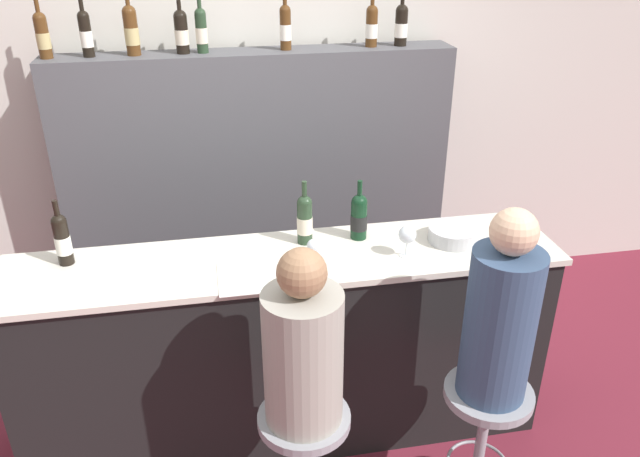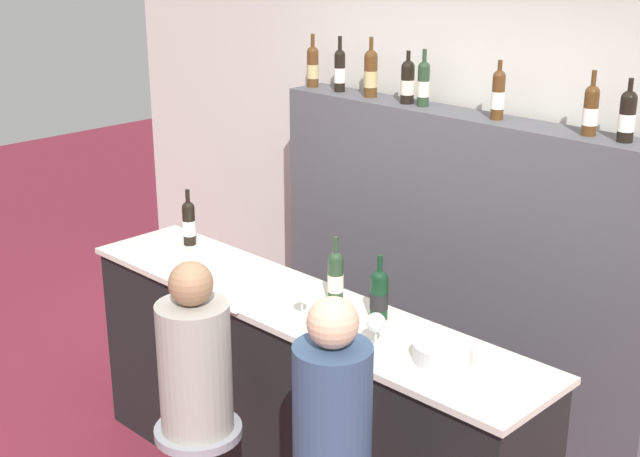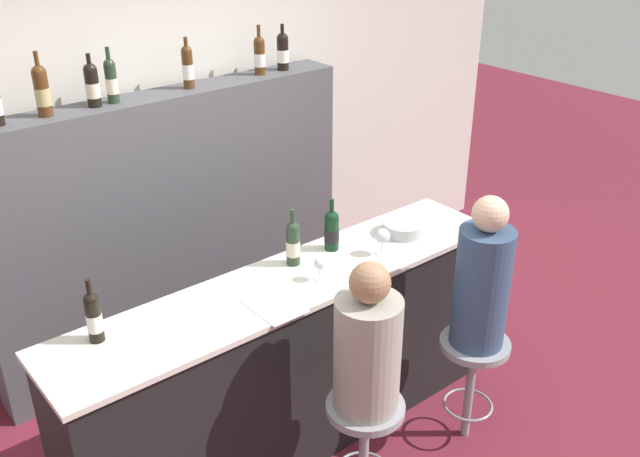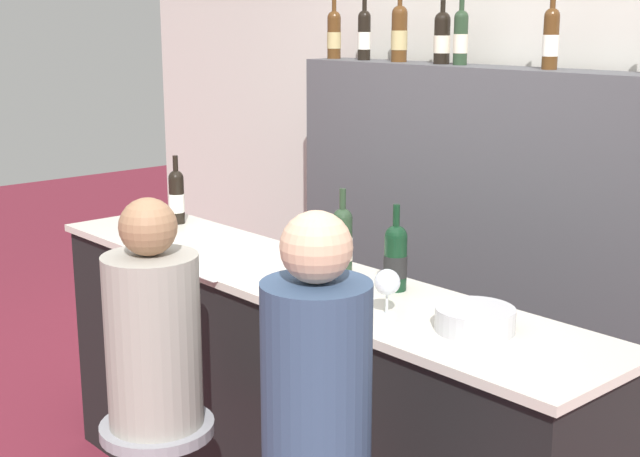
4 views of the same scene
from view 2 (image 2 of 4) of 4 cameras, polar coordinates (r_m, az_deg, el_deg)
wall_back at (r=5.17m, az=10.48°, el=2.51°), size 6.40×0.05×2.60m
bar_counter at (r=4.41m, az=-1.36°, el=-11.06°), size 2.61×0.54×1.06m
back_bar_cabinet at (r=5.13m, az=8.77°, el=-2.45°), size 2.45×0.28×1.77m
wine_bottle_counter_0 at (r=4.91m, az=-8.39°, el=0.39°), size 0.07×0.07×0.31m
wine_bottle_counter_1 at (r=4.13m, az=1.00°, el=-3.07°), size 0.08×0.08×0.32m
wine_bottle_counter_2 at (r=3.97m, az=3.81°, el=-4.20°), size 0.08×0.08×0.30m
wine_bottle_backbar_0 at (r=5.59m, az=-0.47°, el=10.36°), size 0.07×0.07×0.33m
wine_bottle_backbar_1 at (r=5.43m, az=1.27°, el=10.12°), size 0.07×0.07×0.33m
wine_bottle_backbar_2 at (r=5.26m, az=3.27°, el=9.91°), size 0.08×0.08×0.35m
wine_bottle_backbar_3 at (r=5.09m, az=5.63°, el=9.34°), size 0.08×0.08×0.30m
wine_bottle_backbar_4 at (r=5.02m, az=6.64°, el=9.23°), size 0.07×0.07×0.32m
wine_bottle_backbar_5 at (r=4.74m, az=11.33°, el=8.43°), size 0.07×0.07×0.31m
wine_bottle_backbar_6 at (r=4.48m, az=16.94°, el=7.29°), size 0.07×0.07×0.31m
wine_bottle_backbar_7 at (r=4.40m, az=19.07°, el=6.84°), size 0.08×0.08×0.30m
wine_glass_0 at (r=3.99m, az=-1.15°, el=-4.41°), size 0.06×0.06×0.13m
wine_glass_1 at (r=3.71m, az=3.60°, el=-6.06°), size 0.08×0.08×0.15m
metal_bowl at (r=3.67m, az=7.85°, el=-7.82°), size 0.24×0.24×0.07m
tasting_menu at (r=4.22m, az=-4.80°, el=-4.45°), size 0.21×0.30×0.00m
bar_stool_left at (r=4.10m, az=-7.71°, el=-14.13°), size 0.39×0.39×0.66m
guest_seated_left at (r=3.86m, az=-8.03°, el=-8.26°), size 0.32×0.32×0.77m
guest_seated_right at (r=3.30m, az=0.79°, el=-12.13°), size 0.29×0.29×0.86m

